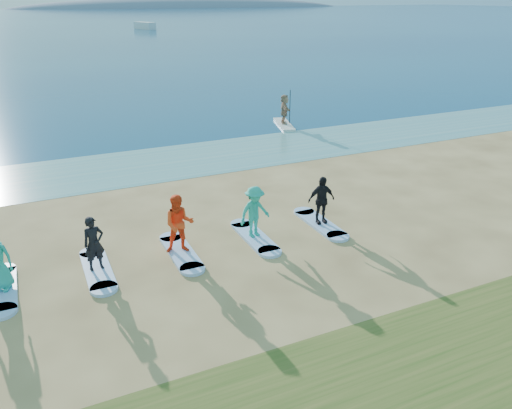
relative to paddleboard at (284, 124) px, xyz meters
name	(u,v)px	position (x,y,z in m)	size (l,w,h in m)	color
ground	(254,274)	(-8.53, -14.40, -0.06)	(600.00, 600.00, 0.00)	tan
shallow_water	(156,164)	(-8.53, -3.90, -0.05)	(600.00, 600.00, 0.00)	teal
ocean	(28,20)	(-8.53, 145.60, -0.05)	(600.00, 600.00, 0.00)	navy
island_ridge	(190,7)	(86.47, 285.60, -0.06)	(220.00, 56.00, 18.00)	slate
paddleboard	(284,124)	(0.00, 0.00, 0.00)	(0.70, 3.00, 0.12)	silver
paddleboarder	(284,109)	(0.00, 0.00, 0.88)	(1.53, 0.49, 1.65)	tan
boat_offshore_b	(145,29)	(13.20, 90.20, -0.06)	(1.84, 6.02, 1.49)	silver
surfboard_0	(2,290)	(-14.71, -12.47, -0.01)	(0.70, 2.20, 0.09)	#A3C5FC
surfboard_1	(98,270)	(-12.35, -12.47, -0.01)	(0.70, 2.20, 0.09)	#A3C5FC
student_1	(94,244)	(-12.35, -12.47, 0.79)	(0.55, 0.36, 1.52)	black
surfboard_2	(181,252)	(-9.99, -12.47, -0.01)	(0.70, 2.20, 0.09)	#A3C5FC
student_2	(179,224)	(-9.99, -12.47, 0.90)	(0.85, 0.66, 1.74)	#F7431A
surfboard_3	(255,237)	(-7.63, -12.47, -0.01)	(0.70, 2.20, 0.09)	#A3C5FC
student_3	(255,212)	(-7.63, -12.47, 0.84)	(1.05, 0.60, 1.62)	teal
surfboard_4	(320,224)	(-5.27, -12.47, -0.01)	(0.70, 2.20, 0.09)	#A3C5FC
student_4	(321,200)	(-5.27, -12.47, 0.82)	(0.93, 0.39, 1.58)	black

